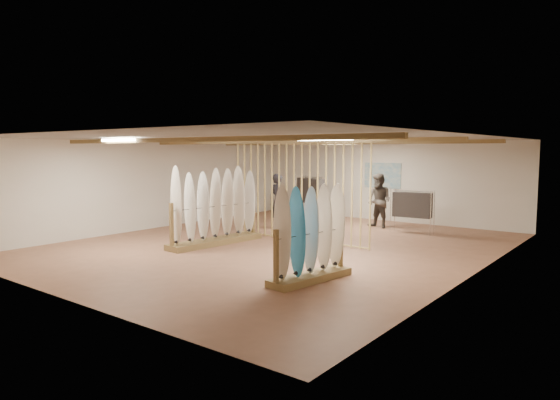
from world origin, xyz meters
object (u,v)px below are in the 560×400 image
Objects in this scene: rack_left at (216,218)px; shopper_a at (278,197)px; shopper_b at (379,197)px; clothing_rack_a at (311,191)px; clothing_rack_b at (412,205)px; rack_right at (311,249)px.

rack_left reaches higher than shopper_a.
clothing_rack_a is at bearing -176.39° from shopper_b.
clothing_rack_b is 0.67× the size of shopper_a.
clothing_rack_a is (-0.78, 5.67, 0.33)m from rack_left.
shopper_a reaches higher than clothing_rack_a.
shopper_a is (0.32, -2.36, -0.04)m from clothing_rack_a.
clothing_rack_b is at bearing 104.55° from rack_right.
rack_right reaches higher than clothing_rack_b.
rack_right is 7.06m from shopper_b.
clothing_rack_b is at bearing -2.36° from shopper_b.
clothing_rack_a is 0.80× the size of shopper_a.
clothing_rack_b is at bearing 13.27° from clothing_rack_a.
shopper_a reaches higher than rack_right.
shopper_a is at bearing 103.05° from rack_left.
rack_right is 6.49m from clothing_rack_b.
shopper_a is (-3.89, -1.57, 0.13)m from clothing_rack_b.
rack_left is 1.48× the size of shopper_a.
shopper_b is at bearing 72.54° from rack_left.
clothing_rack_a is at bearing -66.28° from shopper_a.
rack_right is at bearing 149.01° from shopper_a.
rack_left is 3.36m from shopper_a.
rack_left is 1.49× the size of rack_right.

